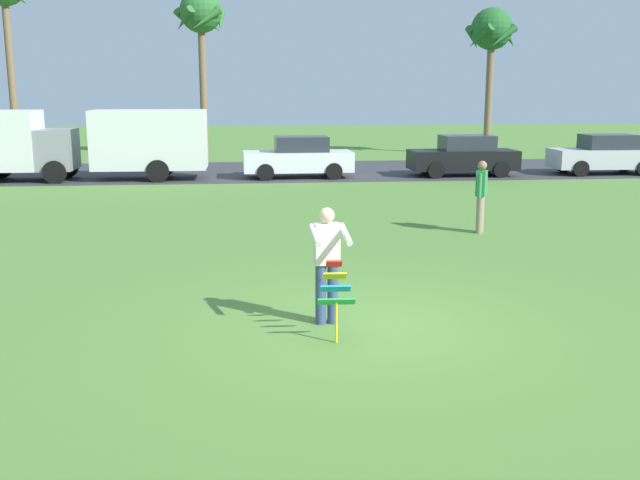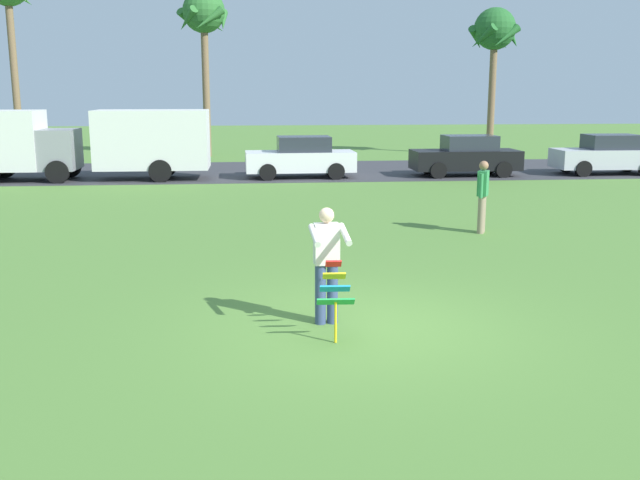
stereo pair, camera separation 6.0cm
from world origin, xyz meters
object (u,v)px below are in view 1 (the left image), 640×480
parked_truck_grey_van (128,143)px  person_walker_near (481,194)px  palm_tree_right_near (201,18)px  parked_car_black (464,156)px  kite_held (336,290)px  palm_tree_centre_far (492,35)px  parked_car_silver (604,155)px  person_kite_flyer (327,261)px  parked_car_white (299,158)px

parked_truck_grey_van → person_walker_near: size_ratio=3.88×
parked_truck_grey_van → palm_tree_right_near: (2.34, 9.66, 5.40)m
parked_car_black → person_walker_near: (-3.02, -11.48, 0.16)m
palm_tree_right_near → kite_held: bearing=-83.4°
palm_tree_centre_far → person_walker_near: palm_tree_centre_far is taller
palm_tree_right_near → parked_car_black: bearing=-42.1°
palm_tree_right_near → palm_tree_centre_far: bearing=-3.0°
palm_tree_right_near → person_walker_near: palm_tree_right_near is taller
parked_car_silver → kite_held: bearing=-125.3°
parked_truck_grey_van → palm_tree_right_near: 11.31m
kite_held → person_walker_near: size_ratio=0.61×
kite_held → person_kite_flyer: bearing=93.7°
kite_held → parked_car_white: size_ratio=0.25×
parked_car_black → palm_tree_centre_far: 11.08m
parked_car_white → palm_tree_centre_far: bearing=40.4°
parked_car_white → palm_tree_right_near: 12.11m
parked_truck_grey_van → parked_car_silver: parked_truck_grey_van is taller
parked_car_silver → palm_tree_centre_far: size_ratio=0.57×
kite_held → parked_car_white: parked_car_white is taller
parked_truck_grey_van → person_walker_near: 15.23m
palm_tree_right_near → person_kite_flyer: bearing=-83.3°
person_kite_flyer → palm_tree_right_near: 28.48m
person_kite_flyer → palm_tree_right_near: palm_tree_right_near is taller
kite_held → palm_tree_right_near: (-3.29, 28.34, 6.12)m
parked_truck_grey_van → kite_held: bearing=-73.2°
person_kite_flyer → parked_car_white: 18.04m
parked_truck_grey_van → parked_car_black: bearing=0.0°
person_kite_flyer → palm_tree_centre_far: palm_tree_centre_far is taller
parked_car_white → person_walker_near: size_ratio=2.45×
parked_car_white → person_walker_near: 12.02m
person_kite_flyer → person_walker_near: size_ratio=1.00×
parked_car_black → parked_car_silver: size_ratio=1.00×
parked_car_silver → palm_tree_right_near: size_ratio=0.51×
kite_held → palm_tree_centre_far: size_ratio=0.14×
person_kite_flyer → parked_car_silver: bearing=53.6°
parked_car_black → person_walker_near: size_ratio=2.44×
person_kite_flyer → parked_car_black: size_ratio=0.41×
parked_car_white → parked_truck_grey_van: bearing=-180.0°
person_kite_flyer → parked_car_white: person_kite_flyer is taller
parked_car_black → person_kite_flyer: bearing=-112.4°
person_kite_flyer → parked_car_white: bearing=87.2°
parked_car_white → palm_tree_centre_far: palm_tree_centre_far is taller
parked_car_black → parked_truck_grey_van: bearing=-180.0°
parked_car_white → palm_tree_centre_far: size_ratio=0.57×
palm_tree_right_near → person_walker_near: (7.66, -21.14, -5.88)m
parked_car_white → palm_tree_centre_far: (10.47, 8.90, 5.31)m
parked_car_silver → palm_tree_centre_far: bearing=102.3°
parked_car_white → palm_tree_right_near: palm_tree_right_near is taller
kite_held → palm_tree_right_near: size_ratio=0.13×
parked_car_white → parked_car_silver: (12.41, -0.00, 0.00)m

